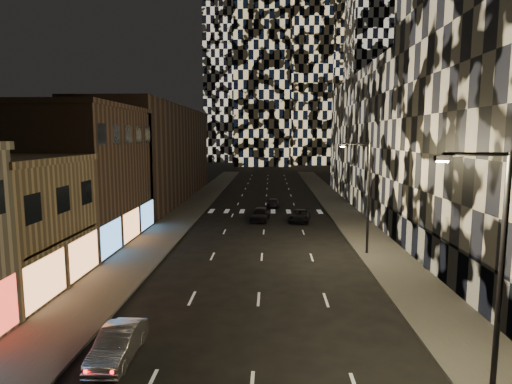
# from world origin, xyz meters

# --- Properties ---
(sidewalk_left) EXTENTS (4.00, 120.00, 0.15)m
(sidewalk_left) POSITION_xyz_m (-10.00, 50.00, 0.07)
(sidewalk_left) COLOR #47443F
(sidewalk_left) RESTS_ON ground
(sidewalk_right) EXTENTS (4.00, 120.00, 0.15)m
(sidewalk_right) POSITION_xyz_m (10.00, 50.00, 0.07)
(sidewalk_right) COLOR #47443F
(sidewalk_right) RESTS_ON ground
(curb_left) EXTENTS (0.20, 120.00, 0.15)m
(curb_left) POSITION_xyz_m (-7.90, 50.00, 0.07)
(curb_left) COLOR #4C4C47
(curb_left) RESTS_ON ground
(curb_right) EXTENTS (0.20, 120.00, 0.15)m
(curb_right) POSITION_xyz_m (7.90, 50.00, 0.07)
(curb_right) COLOR #4C4C47
(curb_right) RESTS_ON ground
(retail_brown) EXTENTS (10.00, 15.00, 12.00)m
(retail_brown) POSITION_xyz_m (-17.00, 33.50, 6.00)
(retail_brown) COLOR #473428
(retail_brown) RESTS_ON ground
(retail_filler_left) EXTENTS (10.00, 40.00, 14.00)m
(retail_filler_left) POSITION_xyz_m (-17.00, 60.00, 7.00)
(retail_filler_left) COLOR #473428
(retail_filler_left) RESTS_ON ground
(midrise_base) EXTENTS (0.60, 25.00, 3.00)m
(midrise_base) POSITION_xyz_m (12.30, 24.50, 1.50)
(midrise_base) COLOR #383838
(midrise_base) RESTS_ON ground
(midrise_filler_right) EXTENTS (16.00, 40.00, 18.00)m
(midrise_filler_right) POSITION_xyz_m (20.00, 57.00, 9.00)
(midrise_filler_right) COLOR #232326
(midrise_filler_right) RESTS_ON ground
(tower_right_mid) EXTENTS (20.00, 20.00, 100.00)m
(tower_right_mid) POSITION_xyz_m (35.00, 135.00, 50.00)
(tower_right_mid) COLOR black
(tower_right_mid) RESTS_ON ground
(tower_left_back) EXTENTS (24.00, 24.00, 120.00)m
(tower_left_back) POSITION_xyz_m (-12.00, 165.00, 60.00)
(tower_left_back) COLOR black
(tower_left_back) RESTS_ON ground
(tower_center_low) EXTENTS (18.00, 18.00, 95.00)m
(tower_center_low) POSITION_xyz_m (-2.00, 140.00, 47.50)
(tower_center_low) COLOR black
(tower_center_low) RESTS_ON ground
(streetlight_near) EXTENTS (2.55, 0.25, 9.00)m
(streetlight_near) POSITION_xyz_m (8.35, 10.00, 5.35)
(streetlight_near) COLOR black
(streetlight_near) RESTS_ON sidewalk_right
(streetlight_far) EXTENTS (2.55, 0.25, 9.00)m
(streetlight_far) POSITION_xyz_m (8.35, 30.00, 5.35)
(streetlight_far) COLOR black
(streetlight_far) RESTS_ON sidewalk_right
(car_silver_parked) EXTENTS (1.48, 4.23, 1.39)m
(car_silver_parked) POSITION_xyz_m (-5.91, 12.86, 0.70)
(car_silver_parked) COLOR gray
(car_silver_parked) RESTS_ON ground
(car_dark_midlane) EXTENTS (2.39, 4.83, 1.58)m
(car_dark_midlane) POSITION_xyz_m (-0.50, 43.69, 0.79)
(car_dark_midlane) COLOR black
(car_dark_midlane) RESTS_ON ground
(car_dark_oncoming) EXTENTS (1.68, 4.10, 1.19)m
(car_dark_oncoming) POSITION_xyz_m (1.03, 53.58, 0.59)
(car_dark_oncoming) COLOR black
(car_dark_oncoming) RESTS_ON ground
(car_dark_rightlane) EXTENTS (2.84, 5.04, 1.33)m
(car_dark_rightlane) POSITION_xyz_m (4.00, 43.53, 0.66)
(car_dark_rightlane) COLOR black
(car_dark_rightlane) RESTS_ON ground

